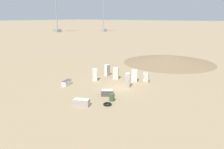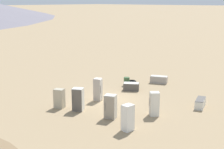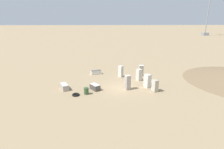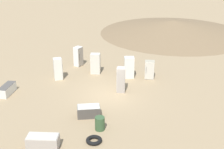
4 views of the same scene
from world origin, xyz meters
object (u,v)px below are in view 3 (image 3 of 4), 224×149
Objects in this scene: discarded_fridge_5 at (128,82)px; discarded_fridge_8 at (155,86)px; power_pylon_1 at (207,21)px; discarded_fridge_6 at (96,72)px; discarded_fridge_0 at (95,87)px; discarded_fridge_4 at (64,87)px; discarded_fridge_3 at (139,75)px; discarded_fridge_1 at (141,71)px; discarded_fridge_7 at (121,71)px; discarded_fridge_2 at (147,81)px; scrap_tire at (76,95)px; rusty_barrel at (86,91)px.

discarded_fridge_8 is (0.94, 3.30, -0.19)m from discarded_fridge_5.
discarded_fridge_6 is (83.57, -69.45, -8.88)m from power_pylon_1.
discarded_fridge_8 is at bearing -42.56° from discarded_fridge_0.
discarded_fridge_0 is 3.98m from discarded_fridge_4.
discarded_fridge_4 is at bearing -97.52° from discarded_fridge_3.
discarded_fridge_1 is 0.98× the size of discarded_fridge_7.
discarded_fridge_1 is 2.42m from discarded_fridge_3.
discarded_fridge_1 is at bearing 145.95° from discarded_fridge_2.
discarded_fridge_1 is 6.72m from discarded_fridge_8.
discarded_fridge_2 reaches higher than discarded_fridge_4.
discarded_fridge_4 is 2.07× the size of scrap_tire.
discarded_fridge_5 reaches higher than discarded_fridge_8.
discarded_fridge_1 is 6.57m from discarded_fridge_5.
discarded_fridge_1 is at bearing -20.19° from discarded_fridge_8.
discarded_fridge_2 is at bearing -10.86° from discarded_fridge_5.
discarded_fridge_1 is 3.37m from discarded_fridge_7.
discarded_fridge_1 is at bearing 127.34° from scrap_tire.
discarded_fridge_4 is 8.21m from discarded_fridge_5.
discarded_fridge_4 is at bearing -12.88° from discarded_fridge_7.
discarded_fridge_0 is 6.67m from discarded_fridge_7.
discarded_fridge_3 is 1.93× the size of scrap_tire.
discarded_fridge_1 is (84.92, -62.13, -8.35)m from power_pylon_1.
rusty_barrel reaches higher than discarded_fridge_6.
discarded_fridge_8 is 8.53m from rusty_barrel.
discarded_fridge_5 reaches higher than discarded_fridge_0.
power_pylon_1 is 19.66× the size of discarded_fridge_8.
discarded_fridge_5 is (0.18, 4.21, 0.59)m from discarded_fridge_0.
rusty_barrel is (8.34, -1.04, 0.07)m from discarded_fridge_6.
discarded_fridge_7 is 2.15× the size of rusty_barrel.
power_pylon_1 is 18.39× the size of discarded_fridge_0.
discarded_fridge_6 is (-3.62, -6.48, -0.52)m from discarded_fridge_3.
discarded_fridge_7 reaches higher than discarded_fridge_0.
discarded_fridge_5 is at bearing -56.29° from discarded_fridge_3.
discarded_fridge_3 is 1.14× the size of discarded_fridge_8.
discarded_fridge_7 is at bearing -151.59° from discarded_fridge_3.
discarded_fridge_4 is 1.05× the size of discarded_fridge_7.
discarded_fridge_3 is at bearing -6.92° from discarded_fridge_0.
discarded_fridge_2 is 2.93m from discarded_fridge_3.
discarded_fridge_7 reaches higher than discarded_fridge_6.
discarded_fridge_7 is 1.17× the size of discarded_fridge_8.
discarded_fridge_7 is at bearing 68.84° from discarded_fridge_5.
discarded_fridge_2 is at bearing 91.12° from discarded_fridge_1.
discarded_fridge_3 is at bearing -35.84° from power_pylon_1.
rusty_barrel is (91.91, -70.49, -8.81)m from power_pylon_1.
discarded_fridge_6 is 2.22× the size of rusty_barrel.
scrap_tire is (7.32, -9.60, -0.76)m from discarded_fridge_1.
power_pylon_1 is 107.88m from discarded_fridge_3.
discarded_fridge_5 is 3.43m from discarded_fridge_8.
discarded_fridge_8 reaches higher than scrap_tire.
rusty_barrel is (1.83, -7.98, -0.46)m from discarded_fridge_2.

